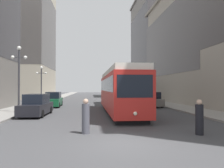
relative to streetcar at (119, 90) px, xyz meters
The scene contains 15 objects.
ground_plane 11.00m from the streetcar, 96.38° to the right, with size 200.00×200.00×0.00m, color #424244.
sidewalk_left 31.04m from the streetcar, 109.10° to the left, with size 3.29×120.00×0.15m, color gray.
sidewalk_right 30.35m from the streetcar, 75.19° to the left, with size 3.29×120.00×0.15m, color gray.
streetcar is the anchor object (origin of this frame).
transit_bus 19.29m from the streetcar, 80.19° to the left, with size 2.93×11.84×3.45m.
parked_car_left_near 10.50m from the streetcar, 133.63° to the left, with size 2.01×4.99×1.82m.
parked_car_left_mid 7.37m from the streetcar, behind, with size 2.02×4.93×1.82m.
parked_car_right_far 7.78m from the streetcar, 51.36° to the left, with size 2.04×4.34×1.82m.
pedestrian_crossing_near 9.93m from the streetcar, 73.91° to the right, with size 0.40×0.40×1.77m.
pedestrian_crossing_far 9.17m from the streetcar, 108.84° to the right, with size 0.40×0.40×1.78m.
lamp_post_left_near 9.30m from the streetcar, behind, with size 1.41×0.36×5.97m.
lamp_post_left_far 13.20m from the streetcar, 133.85° to the left, with size 1.41×0.36×5.03m.
building_left_corner 37.03m from the streetcar, 120.30° to the left, with size 12.34×17.59×27.55m.
building_right_midblock 21.85m from the streetcar, 42.21° to the left, with size 12.43×22.82×17.97m.
building_right_far 38.56m from the streetcar, 63.68° to the left, with size 14.59×19.16×25.54m.
Camera 1 is at (-1.53, -8.96, 2.36)m, focal length 34.42 mm.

